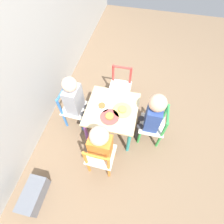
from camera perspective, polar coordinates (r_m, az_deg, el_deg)
name	(u,v)px	position (r m, az deg, el deg)	size (l,w,h in m)	color
ground_plane	(112,129)	(2.14, 0.00, -5.42)	(6.00, 6.00, 0.00)	#7F664C
kids_table	(112,112)	(1.83, 0.00, -0.10)	(0.52, 0.52, 0.43)	beige
chair_green	(154,126)	(1.92, 13.54, -4.39)	(0.26, 0.26, 0.51)	silver
chair_orange	(100,157)	(1.73, -3.87, -14.51)	(0.27, 0.27, 0.51)	silver
chair_blue	(73,109)	(2.04, -12.55, 1.11)	(0.27, 0.27, 0.51)	silver
chair_red	(120,87)	(2.19, 2.64, 8.11)	(0.26, 0.26, 0.51)	silver
child_front	(152,115)	(1.76, 12.82, -0.98)	(0.20, 0.22, 0.73)	#38383D
child_left	(101,144)	(1.59, -3.60, -10.36)	(0.22, 0.20, 0.71)	#7A6B5B
child_back	(75,100)	(1.87, -11.87, 3.92)	(0.21, 0.21, 0.74)	#38383D
plate_front	(122,110)	(1.75, 3.39, 0.67)	(0.19, 0.19, 0.03)	#EADB66
plate_left	(110,117)	(1.71, -0.80, -1.54)	(0.19, 0.19, 0.03)	#E54C47
plate_back	(102,106)	(1.78, -3.34, 1.94)	(0.16, 0.16, 0.03)	white
storage_bin	(34,195)	(1.96, -24.25, -23.56)	(0.33, 0.17, 0.16)	slate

